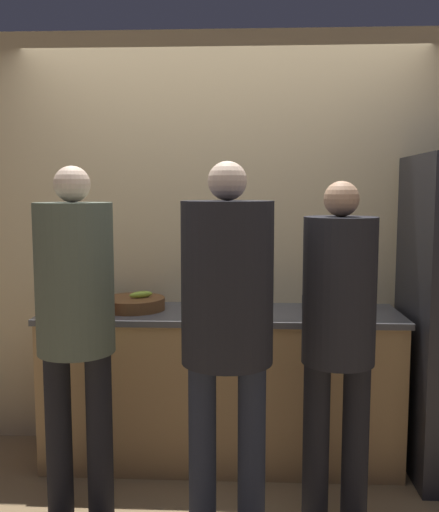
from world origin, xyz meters
The scene contains 10 objects.
ground_plane centered at (0.00, 0.00, 0.00)m, with size 14.00×14.00×0.00m, color #8C704C.
wall_back centered at (0.00, 0.62, 1.30)m, with size 5.20×0.06×2.60m.
counter centered at (0.00, 0.33, 0.46)m, with size 2.10×0.60×0.92m.
person_left centered at (-0.68, -0.29, 1.06)m, with size 0.38×0.38×1.74m.
person_center centered at (0.06, -0.44, 1.09)m, with size 0.42×0.42×1.75m.
person_right centered at (0.59, -0.29, 1.00)m, with size 0.35×0.35×1.67m.
fruit_bowl centered at (-0.53, 0.34, 0.95)m, with size 0.38×0.38×0.11m.
utensil_crock centered at (0.77, 0.41, 0.98)m, with size 0.13×0.13×0.30m.
bottle_red centered at (-0.65, 0.13, 0.98)m, with size 0.06×0.06×0.16m.
cup_black centered at (0.53, 0.40, 0.96)m, with size 0.09×0.09×0.08m.
Camera 1 is at (0.15, -2.99, 1.62)m, focal length 40.00 mm.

